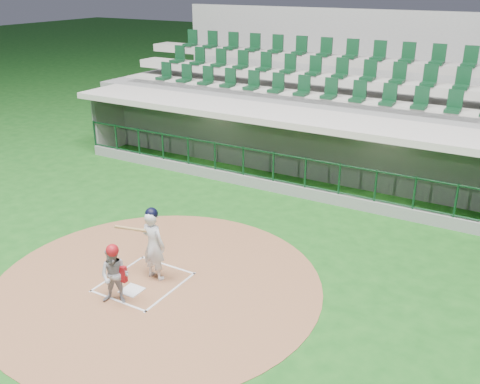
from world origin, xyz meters
name	(u,v)px	position (x,y,z in m)	size (l,w,h in m)	color
ground	(153,276)	(0.00, 0.00, 0.00)	(120.00, 120.00, 0.00)	#164D16
dirt_circle	(158,284)	(0.30, -0.20, 0.01)	(7.20, 7.20, 0.01)	brown
home_plate	(132,290)	(0.00, -0.70, 0.02)	(0.43, 0.43, 0.02)	silver
batter_box_chalk	(144,282)	(0.00, -0.30, 0.02)	(1.55, 1.80, 0.01)	silver
dugout_structure	(301,147)	(0.09, 7.83, 0.96)	(16.40, 3.70, 3.00)	slate
seating_deck	(333,114)	(0.00, 10.91, 1.42)	(17.00, 6.72, 5.15)	slate
batter	(153,243)	(0.10, -0.01, 0.87)	(0.85, 0.86, 1.70)	silver
catcher	(115,274)	(0.02, -1.17, 0.66)	(0.74, 0.67, 1.33)	#96969C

